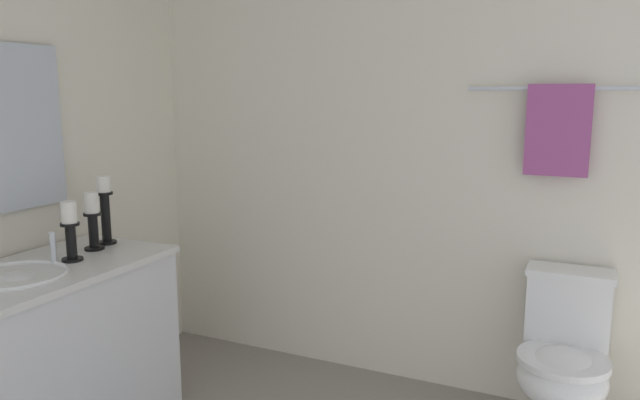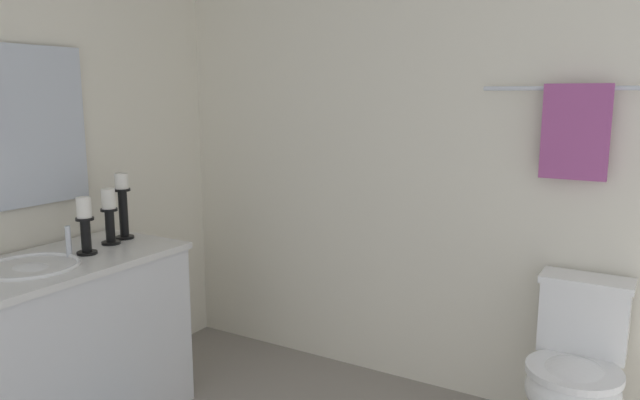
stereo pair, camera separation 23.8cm
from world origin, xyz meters
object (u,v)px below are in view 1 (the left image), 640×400
Objects in this scene: toilet at (563,361)px; vanity_cabinet at (25,372)px; candle_holder_short at (93,219)px; sink_basin at (17,285)px; towel_near_vanity at (558,130)px; towel_bar at (561,88)px; candle_holder_tall at (105,208)px; candle_holder_mid at (70,230)px.

vanity_cabinet is at bearing -150.18° from toilet.
candle_holder_short reaches higher than vanity_cabinet.
towel_near_vanity reaches higher than sink_basin.
sink_basin is 0.96× the size of towel_near_vanity.
towel_bar is at bearing 114.40° from toilet.
candle_holder_tall is at bearing 105.01° from candle_holder_short.
towel_near_vanity is at bearing 35.38° from sink_basin.
vanity_cabinet is 0.71m from candle_holder_short.
candle_holder_short is 0.36× the size of toilet.
towel_bar is (1.87, 1.11, 0.60)m from candle_holder_mid.
vanity_cabinet is 0.61m from candle_holder_mid.
candle_holder_mid is at bearing 83.31° from sink_basin.
towel_near_vanity reaches higher than towel_bar.
toilet is (2.06, 0.60, -0.63)m from candle_holder_tall.
towel_bar is at bearing 90.00° from towel_near_vanity.
candle_holder_short is (-0.02, 0.44, 0.18)m from sink_basin.
candle_holder_tall is (-0.05, 0.55, 0.21)m from sink_basin.
candle_holder_short is at bearing -154.26° from towel_bar.
sink_basin is 0.49× the size of towel_bar.
towel_near_vanity reaches higher than vanity_cabinet.
towel_near_vanity is at bearing 35.40° from vanity_cabinet.
candle_holder_tall is at bearing -163.84° from toilet.
toilet is at bearing -65.60° from towel_bar.
towel_bar is at bearing 35.75° from vanity_cabinet.
candle_holder_mid is at bearing -155.75° from toilet.
towel_near_vanity is at bearing 22.24° from candle_holder_tall.
toilet is 1.22m from towel_bar.
toilet is (2.01, 1.15, -0.42)m from sink_basin.
candle_holder_mid is (0.05, -0.18, -0.00)m from candle_holder_short.
towel_bar is (1.91, 1.37, 0.78)m from sink_basin.
towel_bar is 1.98× the size of towel_near_vanity.
candle_holder_mid is 0.32× the size of towel_bar.
towel_near_vanity is (1.87, 1.09, 0.41)m from candle_holder_mid.
candle_holder_tall reaches higher than candle_holder_short.
candle_holder_mid is 2.25m from toilet.
candle_holder_mid is (0.08, -0.29, -0.04)m from candle_holder_tall.
candle_holder_tall is 1.26× the size of candle_holder_mid.
sink_basin is 1.49× the size of candle_holder_short.
vanity_cabinet is 2.53m from towel_near_vanity.
candle_holder_tall is at bearing 95.64° from sink_basin.
towel_near_vanity is at bearing 30.27° from candle_holder_mid.
candle_holder_short is at bearing 106.81° from candle_holder_mid.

